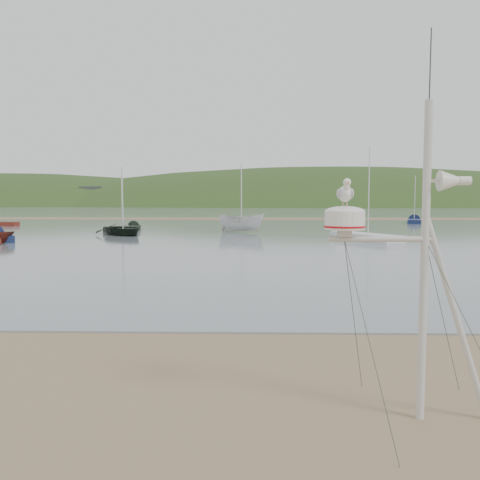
{
  "coord_description": "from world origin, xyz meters",
  "views": [
    {
      "loc": [
        2.42,
        -7.57,
        3.13
      ],
      "look_at": [
        2.22,
        1.0,
        2.43
      ],
      "focal_mm": 38.0,
      "sensor_mm": 36.0,
      "label": 1
    }
  ],
  "objects_px": {
    "sailboat_white_near": "(350,235)",
    "mast_rig": "(419,329)",
    "boat_white": "(241,207)",
    "sailboat_dark_mid": "(130,228)",
    "boat_dark": "(123,206)",
    "sailboat_blue_far": "(414,221)"
  },
  "relations": [
    {
      "from": "sailboat_dark_mid",
      "to": "sailboat_blue_far",
      "type": "xyz_separation_m",
      "value": [
        32.94,
        17.43,
        -0.0
      ]
    },
    {
      "from": "boat_dark",
      "to": "sailboat_white_near",
      "type": "xyz_separation_m",
      "value": [
        18.58,
        -3.3,
        -2.23
      ]
    },
    {
      "from": "mast_rig",
      "to": "boat_dark",
      "type": "height_order",
      "value": "mast_rig"
    },
    {
      "from": "boat_white",
      "to": "sailboat_blue_far",
      "type": "height_order",
      "value": "sailboat_blue_far"
    },
    {
      "from": "sailboat_dark_mid",
      "to": "mast_rig",
      "type": "bearing_deg",
      "value": -71.32
    },
    {
      "from": "boat_white",
      "to": "sailboat_white_near",
      "type": "xyz_separation_m",
      "value": [
        8.57,
        -7.03,
        -2.04
      ]
    },
    {
      "from": "sailboat_dark_mid",
      "to": "boat_white",
      "type": "bearing_deg",
      "value": -12.32
    },
    {
      "from": "mast_rig",
      "to": "boat_white",
      "type": "xyz_separation_m",
      "value": [
        -3.31,
        39.56,
        1.03
      ]
    },
    {
      "from": "mast_rig",
      "to": "boat_white",
      "type": "height_order",
      "value": "mast_rig"
    },
    {
      "from": "boat_dark",
      "to": "sailboat_blue_far",
      "type": "xyz_separation_m",
      "value": [
        32.07,
        23.53,
        -2.23
      ]
    },
    {
      "from": "mast_rig",
      "to": "boat_dark",
      "type": "xyz_separation_m",
      "value": [
        -13.31,
        35.84,
        1.22
      ]
    },
    {
      "from": "boat_white",
      "to": "sailboat_white_near",
      "type": "distance_m",
      "value": 11.27
    },
    {
      "from": "sailboat_dark_mid",
      "to": "sailboat_blue_far",
      "type": "bearing_deg",
      "value": 27.89
    },
    {
      "from": "boat_white",
      "to": "sailboat_dark_mid",
      "type": "bearing_deg",
      "value": 102.44
    },
    {
      "from": "mast_rig",
      "to": "sailboat_blue_far",
      "type": "distance_m",
      "value": 62.27
    },
    {
      "from": "boat_white",
      "to": "sailboat_dark_mid",
      "type": "relative_size",
      "value": 0.78
    },
    {
      "from": "mast_rig",
      "to": "sailboat_dark_mid",
      "type": "relative_size",
      "value": 0.92
    },
    {
      "from": "boat_dark",
      "to": "sailboat_white_near",
      "type": "relative_size",
      "value": 0.66
    },
    {
      "from": "boat_dark",
      "to": "sailboat_white_near",
      "type": "height_order",
      "value": "sailboat_white_near"
    },
    {
      "from": "sailboat_white_near",
      "to": "mast_rig",
      "type": "bearing_deg",
      "value": -99.2
    },
    {
      "from": "mast_rig",
      "to": "boat_white",
      "type": "relative_size",
      "value": 1.18
    },
    {
      "from": "sailboat_dark_mid",
      "to": "sailboat_blue_far",
      "type": "relative_size",
      "value": 0.88
    }
  ]
}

